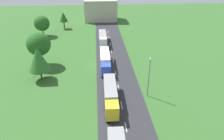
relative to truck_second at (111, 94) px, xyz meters
name	(u,v)px	position (x,y,z in m)	size (l,w,h in m)	color
road	(126,127)	(2.21, -7.40, -2.09)	(10.00, 140.00, 0.06)	#2B2B30
truck_second	(111,94)	(0.00, 0.00, 0.00)	(2.64, 12.44, 3.58)	yellow
truck_third	(105,60)	(-0.36, 16.55, 0.05)	(2.55, 12.62, 3.70)	blue
truck_fourth	(103,38)	(-0.33, 35.01, -0.03)	(2.52, 11.71, 3.59)	white
lamppost_second	(149,76)	(8.17, 1.99, 2.89)	(0.36, 0.36, 9.04)	slate
tree_oak	(38,59)	(-16.43, 10.97, 3.38)	(5.22, 5.22, 8.38)	#513823
tree_birch	(42,23)	(-23.20, 45.34, 2.83)	(5.84, 5.84, 7.88)	#513823
tree_maple	(39,44)	(-18.18, 19.37, 4.06)	(6.41, 6.41, 9.39)	#513823
tree_pine	(63,17)	(-16.27, 54.65, 2.90)	(3.62, 3.62, 7.06)	#513823
distant_building	(101,10)	(-0.14, 67.93, 2.82)	(15.31, 10.43, 9.88)	#B2A899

